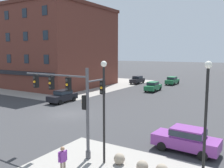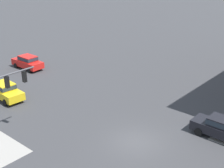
{
  "view_description": "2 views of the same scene",
  "coord_description": "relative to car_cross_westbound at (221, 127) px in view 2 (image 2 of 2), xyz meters",
  "views": [
    {
      "loc": [
        17.79,
        -19.62,
        6.72
      ],
      "look_at": [
        4.5,
        2.12,
        3.42
      ],
      "focal_mm": 38.85,
      "sensor_mm": 36.0,
      "label": 1
    },
    {
      "loc": [
        17.33,
        12.5,
        13.59
      ],
      "look_at": [
        1.32,
        -1.35,
        4.9
      ],
      "focal_mm": 51.61,
      "sensor_mm": 36.0,
      "label": 2
    }
  ],
  "objects": [
    {
      "name": "car_cross_far",
      "position": [
        7.03,
        -19.19,
        0.0
      ],
      "size": [
        2.1,
        4.5,
        1.68
      ],
      "color": "gold",
      "rests_on": "ground"
    },
    {
      "name": "ground_plane",
      "position": [
        4.87,
        -4.57,
        -0.92
      ],
      "size": [
        320.0,
        320.0,
        0.0
      ],
      "primitive_type": "plane",
      "color": "#38383A"
    },
    {
      "name": "car_parked_curb",
      "position": [
        0.21,
        -25.04,
        0.0
      ],
      "size": [
        1.96,
        4.43,
        1.68
      ],
      "color": "red",
      "rests_on": "ground"
    },
    {
      "name": "car_cross_westbound",
      "position": [
        0.0,
        0.0,
        0.0
      ],
      "size": [
        1.89,
        4.4,
        1.68
      ],
      "color": "black",
      "rests_on": "ground"
    }
  ]
}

